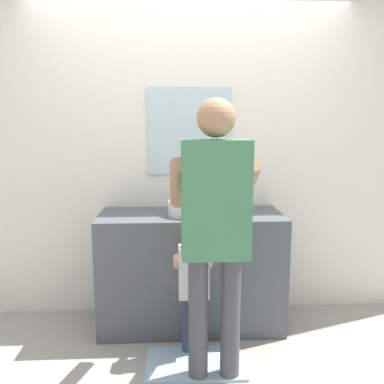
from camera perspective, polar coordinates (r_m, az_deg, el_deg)
name	(u,v)px	position (r m, az deg, el deg)	size (l,w,h in m)	color
ground_plane	(193,344)	(3.10, 0.15, -20.71)	(14.00, 14.00, 0.00)	#9E998E
back_wall	(189,150)	(3.30, -0.41, 5.91)	(4.40, 0.10, 2.70)	silver
vanity_cabinet	(191,270)	(3.18, -0.14, -10.99)	(1.39, 0.54, 0.89)	#4C5156
sink_basin	(191,207)	(3.02, -0.12, -2.15)	(0.35, 0.35, 0.11)	silver
faucet	(190,199)	(3.22, -0.31, -0.94)	(0.18, 0.14, 0.18)	#B7BABF
toothbrush_cup	(238,206)	(3.10, 6.59, -1.96)	(0.07, 0.07, 0.21)	#4C8EB2
bath_mat	(195,363)	(2.88, 0.44, -23.05)	(0.64, 0.40, 0.02)	#99B7CC
child_toddler	(194,279)	(2.77, 0.27, -12.22)	(0.28, 0.28, 0.89)	#2D334C
adult_parent	(215,217)	(2.38, 3.27, -3.48)	(0.53, 0.56, 1.71)	#47474C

